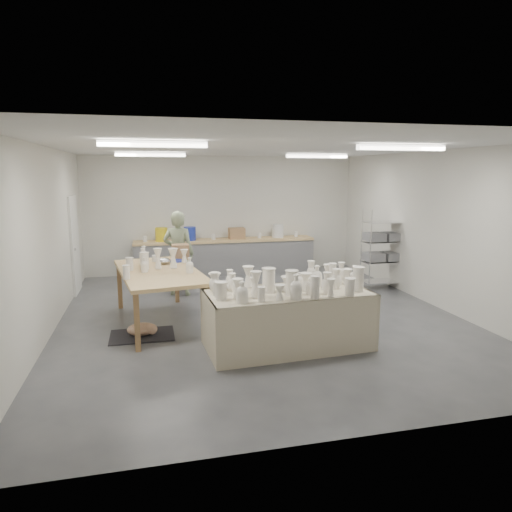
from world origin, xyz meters
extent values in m
plane|color=#424449|center=(0.00, 0.00, 0.00)|extent=(8.00, 8.00, 0.00)
cube|color=white|center=(0.00, 0.00, 2.99)|extent=(7.00, 8.00, 0.02)
cube|color=silver|center=(0.00, 4.00, 1.50)|extent=(7.00, 0.02, 3.00)
cube|color=silver|center=(0.00, -4.00, 1.50)|extent=(7.00, 0.02, 3.00)
cube|color=silver|center=(-3.50, 0.00, 1.50)|extent=(0.02, 8.00, 3.00)
cube|color=silver|center=(3.50, 0.00, 1.50)|extent=(0.02, 8.00, 3.00)
cube|color=white|center=(-3.47, 2.60, 1.05)|extent=(0.05, 0.90, 2.10)
cube|color=white|center=(-1.80, -1.50, 2.94)|extent=(1.40, 0.12, 0.08)
cube|color=white|center=(1.80, -1.50, 2.94)|extent=(1.40, 0.12, 0.08)
cube|color=white|center=(-1.80, 2.00, 2.94)|extent=(1.40, 0.12, 0.08)
cube|color=white|center=(1.80, 2.00, 2.94)|extent=(1.40, 0.12, 0.08)
cube|color=tan|center=(0.00, 3.68, 0.87)|extent=(4.60, 0.60, 0.06)
cube|color=slate|center=(0.00, 3.68, 0.42)|extent=(4.60, 0.55, 0.84)
cylinder|color=yellow|center=(-1.60, 3.68, 1.07)|extent=(0.30, 0.30, 0.34)
cylinder|color=#1F30AA|center=(-0.90, 3.68, 1.07)|extent=(0.30, 0.30, 0.34)
cylinder|color=white|center=(1.40, 3.68, 1.07)|extent=(0.30, 0.30, 0.34)
cube|color=#9F744D|center=(0.30, 3.68, 1.04)|extent=(0.40, 0.30, 0.28)
cylinder|color=white|center=(-2.00, 3.68, 0.97)|extent=(0.10, 0.10, 0.14)
cylinder|color=white|center=(-0.30, 3.68, 0.97)|extent=(0.10, 0.10, 0.14)
cylinder|color=white|center=(0.90, 3.68, 0.97)|extent=(0.10, 0.10, 0.14)
cylinder|color=white|center=(1.90, 3.68, 0.97)|extent=(0.10, 0.10, 0.14)
cylinder|color=silver|center=(2.78, 1.18, 0.90)|extent=(0.02, 0.02, 1.80)
cylinder|color=silver|center=(3.62, 1.18, 0.90)|extent=(0.02, 0.02, 1.80)
cylinder|color=silver|center=(2.78, 1.62, 0.90)|extent=(0.02, 0.02, 1.80)
cylinder|color=silver|center=(3.62, 1.62, 0.90)|extent=(0.02, 0.02, 1.80)
cube|color=silver|center=(3.20, 1.40, 0.15)|extent=(0.88, 0.48, 0.02)
cube|color=silver|center=(3.20, 1.40, 0.60)|extent=(0.88, 0.48, 0.02)
cube|color=silver|center=(3.20, 1.40, 1.05)|extent=(0.88, 0.48, 0.02)
cube|color=silver|center=(3.20, 1.40, 1.50)|extent=(0.88, 0.48, 0.02)
cube|color=slate|center=(2.98, 1.40, 0.72)|extent=(0.38, 0.42, 0.18)
cube|color=slate|center=(3.42, 1.40, 0.72)|extent=(0.38, 0.42, 0.18)
cube|color=slate|center=(2.98, 1.40, 1.17)|extent=(0.38, 0.42, 0.18)
cube|color=slate|center=(3.42, 1.40, 1.17)|extent=(0.38, 0.42, 0.18)
cube|color=olive|center=(0.05, -1.54, 0.37)|extent=(2.20, 1.10, 0.75)
cube|color=beige|center=(0.05, -1.54, 0.83)|extent=(2.48, 1.28, 0.03)
cube|color=beige|center=(0.05, -2.09, 0.42)|extent=(2.41, 0.17, 0.85)
cube|color=beige|center=(0.05, -0.99, 0.42)|extent=(2.41, 0.17, 0.85)
cube|color=tan|center=(-1.76, 0.02, 0.90)|extent=(1.62, 2.65, 0.06)
cube|color=olive|center=(-2.31, -1.15, 0.44)|extent=(0.08, 0.08, 0.87)
cube|color=olive|center=(-1.21, -1.15, 0.44)|extent=(0.08, 0.08, 0.87)
cube|color=olive|center=(-2.31, 1.20, 0.44)|extent=(0.08, 0.08, 0.87)
cube|color=olive|center=(-1.21, 1.20, 0.44)|extent=(0.08, 0.08, 0.87)
ellipsoid|color=silver|center=(-1.66, 0.60, 0.98)|extent=(0.26, 0.26, 0.12)
cylinder|color=#1F30AA|center=(-1.43, 0.75, 0.95)|extent=(0.26, 0.26, 0.03)
cylinder|color=white|center=(-1.81, 0.85, 0.99)|extent=(0.11, 0.11, 0.12)
cube|color=#9F744D|center=(-1.33, 1.02, 1.07)|extent=(0.32, 0.26, 0.28)
cube|color=black|center=(-2.08, -0.58, 0.01)|extent=(1.00, 0.70, 0.02)
ellipsoid|color=white|center=(-2.08, -0.58, 0.12)|extent=(0.47, 0.32, 0.20)
sphere|color=white|center=(-1.92, -0.68, 0.14)|extent=(0.17, 0.17, 0.17)
imported|color=#91A07B|center=(-1.31, 1.84, 0.90)|extent=(0.76, 0.62, 1.80)
cylinder|color=#AC181D|center=(-1.31, 2.11, 0.33)|extent=(0.41, 0.41, 0.04)
cylinder|color=silver|center=(-1.16, 2.10, 0.16)|extent=(0.02, 0.02, 0.32)
cylinder|color=silver|center=(-1.37, 2.25, 0.16)|extent=(0.02, 0.02, 0.32)
cylinder|color=silver|center=(-1.40, 1.99, 0.16)|extent=(0.02, 0.02, 0.32)
camera|label=1|loc=(-1.91, -7.76, 2.57)|focal=32.00mm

